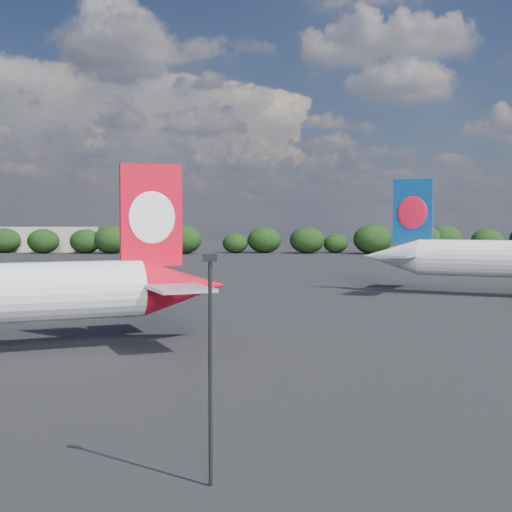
{
  "coord_description": "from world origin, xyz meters",
  "views": [
    {
      "loc": [
        17.7,
        -41.17,
        10.79
      ],
      "look_at": [
        16.0,
        12.0,
        8.0
      ],
      "focal_mm": 50.0,
      "sensor_mm": 36.0,
      "label": 1
    }
  ],
  "objects": [
    {
      "name": "ground",
      "position": [
        0.0,
        60.0,
        0.0
      ],
      "size": [
        500.0,
        500.0,
        0.0
      ],
      "primitive_type": "plane",
      "color": "black",
      "rests_on": "ground"
    },
    {
      "name": "terminal_building",
      "position": [
        -65.0,
        192.0,
        4.0
      ],
      "size": [
        42.0,
        16.0,
        8.0
      ],
      "color": "#A49C8D",
      "rests_on": "ground"
    },
    {
      "name": "horizon_treeline",
      "position": [
        16.28,
        178.87,
        4.05
      ],
      "size": [
        203.55,
        16.39,
        9.11
      ],
      "color": "black",
      "rests_on": "ground"
    },
    {
      "name": "apron_lamp_post",
      "position": [
        14.97,
        -13.02,
        5.32
      ],
      "size": [
        0.55,
        0.3,
        9.37
      ],
      "color": "black",
      "rests_on": "ground"
    },
    {
      "name": "billboard_yellow",
      "position": [
        12.0,
        182.0,
        3.87
      ],
      "size": [
        5.0,
        0.3,
        5.5
      ],
      "color": "gold",
      "rests_on": "ground"
    },
    {
      "name": "highway_sign",
      "position": [
        -18.0,
        176.0,
        3.13
      ],
      "size": [
        6.0,
        0.3,
        4.5
      ],
      "color": "#146626",
      "rests_on": "ground"
    }
  ]
}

